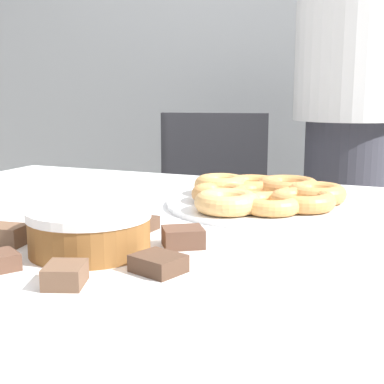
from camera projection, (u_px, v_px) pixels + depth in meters
wall_back at (331, 7)px, 2.26m from camera, size 8.00×0.05×2.60m
table at (177, 273)px, 0.91m from camera, size 1.42×1.03×0.73m
person_standing at (348, 98)px, 1.57m from camera, size 0.31×0.31×1.74m
office_chair_left at (209, 245)px, 1.90m from camera, size 0.53×0.53×0.87m
plate_cake at (91, 255)px, 0.71m from camera, size 0.34×0.34×0.01m
plate_donuts at (262, 204)px, 1.04m from camera, size 0.37×0.37×0.01m
frosted_cake at (90, 230)px, 0.71m from camera, size 0.16×0.16×0.06m
lamington_1 at (65, 275)px, 0.59m from camera, size 0.06×0.06×0.02m
lamington_2 at (158, 263)px, 0.63m from camera, size 0.07×0.06×0.02m
lamington_3 at (183, 237)px, 0.73m from camera, size 0.07×0.07×0.03m
lamington_4 at (142, 224)px, 0.82m from camera, size 0.04×0.05×0.02m
lamington_5 at (71, 221)px, 0.82m from camera, size 0.07×0.07×0.03m
lamington_6 at (7, 235)px, 0.74m from camera, size 0.06×0.05×0.03m
donut_0 at (262, 194)px, 1.04m from camera, size 0.12×0.12×0.03m
donut_1 at (288, 187)px, 1.10m from camera, size 0.13×0.13×0.04m
donut_2 at (254, 185)px, 1.13m from camera, size 0.12×0.12×0.03m
donut_3 at (221, 185)px, 1.11m from camera, size 0.11×0.11×0.04m
donut_4 at (220, 194)px, 1.03m from camera, size 0.11×0.11×0.03m
donut_5 at (227, 202)px, 0.94m from camera, size 0.12×0.12×0.04m
donut_6 at (270, 204)px, 0.94m from camera, size 0.11×0.11×0.03m
donut_7 at (302, 200)px, 0.97m from camera, size 0.12×0.12×0.03m
donut_8 at (317, 193)px, 1.03m from camera, size 0.11×0.11×0.03m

